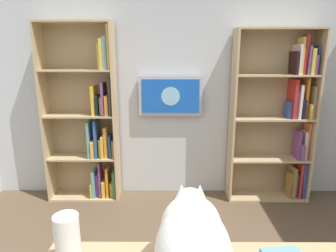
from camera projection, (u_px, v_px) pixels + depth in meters
The scene contains 7 objects.
wall_back at pixel (176, 83), 3.41m from camera, with size 4.52×0.06×2.70m, color silver.
bookshelf_left at pixel (282, 117), 3.34m from camera, with size 0.93×0.28×1.95m.
bookshelf_right at pixel (90, 120), 3.35m from camera, with size 0.82×0.28×2.02m.
wall_mounted_tv at pixel (171, 96), 3.36m from camera, with size 0.73×0.07×0.45m.
cat at pixel (192, 244), 1.17m from camera, with size 0.31×0.64×0.39m.
paper_towel_roll at pixel (68, 242), 1.29m from camera, with size 0.11×0.11×0.26m, color white.
coffee_mug at pixel (216, 244), 1.40m from camera, with size 0.08×0.08×0.10m, color #D84C3F.
Camera 1 is at (0.08, 1.20, 1.70)m, focal length 31.28 mm.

